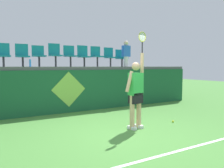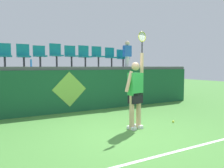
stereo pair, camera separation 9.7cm
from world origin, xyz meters
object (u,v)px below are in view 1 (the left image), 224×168
at_px(tennis_player, 136,91).
at_px(stadium_chair_3, 55,54).
at_px(stadium_chair_8, 121,57).
at_px(tennis_ball, 173,121).
at_px(water_bottle, 30,63).
at_px(stadium_chair_4, 70,55).
at_px(stadium_chair_6, 97,55).
at_px(stadium_chair_5, 84,55).
at_px(stadium_chair_1, 22,54).
at_px(stadium_chair_7, 110,56).
at_px(stadium_chair_0, 3,54).
at_px(spectator_0, 126,53).
at_px(stadium_chair_2, 39,55).

bearing_deg(tennis_player, stadium_chair_3, 106.06).
bearing_deg(stadium_chair_8, tennis_ball, -98.67).
bearing_deg(water_bottle, stadium_chair_4, 19.97).
xyz_separation_m(tennis_player, stadium_chair_3, (-1.08, 3.75, 1.15)).
bearing_deg(stadium_chair_6, stadium_chair_5, 179.57).
relative_size(stadium_chair_1, stadium_chair_4, 0.98).
xyz_separation_m(stadium_chair_3, stadium_chair_7, (2.41, -0.00, -0.03)).
relative_size(tennis_player, stadium_chair_3, 2.92).
relative_size(stadium_chair_0, spectator_0, 0.73).
relative_size(tennis_ball, stadium_chair_0, 0.08).
xyz_separation_m(tennis_ball, stadium_chair_7, (-0.02, 3.79, 2.09)).
bearing_deg(tennis_ball, stadium_chair_0, 138.08).
relative_size(stadium_chair_4, stadium_chair_5, 0.97).
relative_size(stadium_chair_0, stadium_chair_8, 1.06).
height_order(stadium_chair_1, stadium_chair_8, stadium_chair_1).
bearing_deg(stadium_chair_0, stadium_chair_5, 0.01).
relative_size(water_bottle, stadium_chair_4, 0.30).
relative_size(stadium_chair_1, stadium_chair_3, 0.92).
height_order(tennis_ball, stadium_chair_0, stadium_chair_0).
xyz_separation_m(stadium_chair_6, spectator_0, (1.23, -0.40, 0.09)).
bearing_deg(stadium_chair_4, spectator_0, -9.33).
xyz_separation_m(stadium_chair_5, stadium_chair_7, (1.23, -0.00, -0.01)).
relative_size(stadium_chair_3, stadium_chair_7, 1.07).
bearing_deg(stadium_chair_7, stadium_chair_3, 179.94).
height_order(stadium_chair_4, stadium_chair_5, stadium_chair_5).
xyz_separation_m(tennis_player, stadium_chair_6, (0.69, 3.75, 1.14)).
bearing_deg(stadium_chair_6, spectator_0, -17.89).
xyz_separation_m(stadium_chair_4, stadium_chair_6, (1.18, 0.00, 0.01)).
xyz_separation_m(stadium_chair_0, stadium_chair_7, (4.21, -0.00, 0.03)).
bearing_deg(stadium_chair_3, stadium_chair_8, -0.12).
bearing_deg(stadium_chair_2, stadium_chair_1, 179.20).
height_order(water_bottle, stadium_chair_0, stadium_chair_0).
height_order(stadium_chair_6, stadium_chair_7, stadium_chair_6).
xyz_separation_m(stadium_chair_2, stadium_chair_8, (3.62, 0.00, -0.02)).
bearing_deg(spectator_0, stadium_chair_3, 172.40).
distance_m(stadium_chair_2, stadium_chair_6, 2.39).
bearing_deg(tennis_player, stadium_chair_2, 114.32).
xyz_separation_m(stadium_chair_4, stadium_chair_7, (1.82, 0.00, -0.01)).
distance_m(tennis_player, stadium_chair_5, 3.92).
xyz_separation_m(stadium_chair_1, spectator_0, (4.18, -0.40, 0.14)).
relative_size(stadium_chair_5, stadium_chair_6, 1.01).
bearing_deg(stadium_chair_3, tennis_player, -73.94).
bearing_deg(stadium_chair_4, stadium_chair_5, 0.54).
relative_size(stadium_chair_6, stadium_chair_8, 1.12).
xyz_separation_m(tennis_player, water_bottle, (-2.10, 3.16, 0.78)).
height_order(tennis_player, stadium_chair_3, tennis_player).
distance_m(stadium_chair_2, stadium_chair_3, 0.61).
xyz_separation_m(water_bottle, stadium_chair_4, (1.61, 0.59, 0.35)).
distance_m(stadium_chair_8, spectator_0, 0.43).
relative_size(tennis_ball, stadium_chair_2, 0.08).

